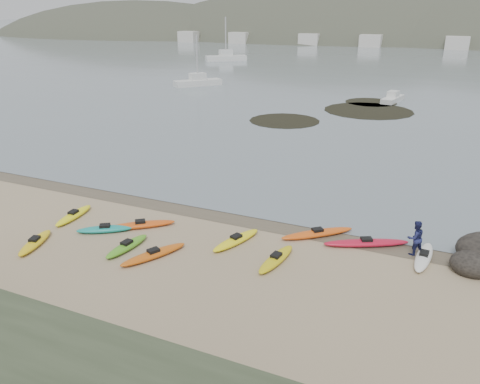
% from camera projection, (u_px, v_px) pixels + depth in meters
% --- Properties ---
extents(ground, '(600.00, 600.00, 0.00)m').
position_uv_depth(ground, '(240.00, 216.00, 27.75)').
color(ground, tan).
rests_on(ground, ground).
extents(wet_sand, '(60.00, 60.00, 0.00)m').
position_uv_depth(wet_sand, '(238.00, 217.00, 27.50)').
color(wet_sand, brown).
rests_on(wet_sand, ground).
extents(water, '(1200.00, 1200.00, 0.00)m').
position_uv_depth(water, '(441.00, 31.00, 283.39)').
color(water, slate).
rests_on(water, ground).
extents(kayaks, '(20.10, 10.13, 0.34)m').
position_uv_depth(kayaks, '(211.00, 239.00, 24.47)').
color(kayaks, teal).
rests_on(kayaks, ground).
extents(person_east, '(1.11, 1.08, 1.80)m').
position_uv_depth(person_east, '(415.00, 238.00, 23.03)').
color(person_east, navy).
rests_on(person_east, ground).
extents(kelp_mats, '(16.72, 22.47, 0.04)m').
position_uv_depth(kelp_mats, '(348.00, 111.00, 56.43)').
color(kelp_mats, black).
rests_on(kelp_mats, water).
extents(moored_boats, '(100.65, 83.58, 1.38)m').
position_uv_depth(moored_boats, '(361.00, 67.00, 95.97)').
color(moored_boats, silver).
rests_on(moored_boats, ground).
extents(far_town, '(199.00, 5.00, 4.00)m').
position_uv_depth(far_town, '(442.00, 43.00, 148.32)').
color(far_town, beige).
rests_on(far_town, ground).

